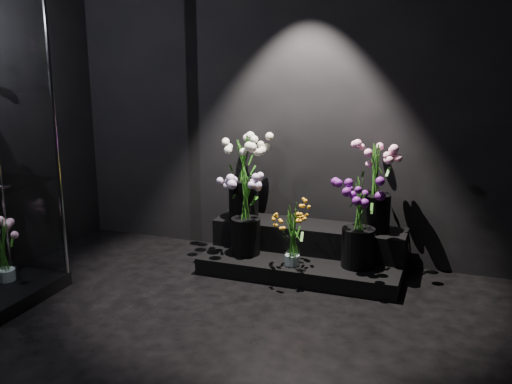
% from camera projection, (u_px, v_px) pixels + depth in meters
% --- Properties ---
extents(floor, '(4.00, 4.00, 0.00)m').
position_uv_depth(floor, '(189.00, 364.00, 3.30)').
color(floor, black).
rests_on(floor, ground).
extents(wall_back, '(4.00, 0.00, 4.00)m').
position_uv_depth(wall_back, '(291.00, 95.00, 4.79)').
color(wall_back, black).
rests_on(wall_back, floor).
extents(display_riser, '(1.60, 0.71, 0.36)m').
position_uv_depth(display_riser, '(305.00, 251.00, 4.72)').
color(display_riser, black).
rests_on(display_riser, floor).
extents(bouquet_orange_bells, '(0.30, 0.30, 0.49)m').
position_uv_depth(bouquet_orange_bells, '(293.00, 234.00, 4.40)').
color(bouquet_orange_bells, white).
rests_on(bouquet_orange_bells, display_riser).
extents(bouquet_lilac, '(0.44, 0.44, 0.69)m').
position_uv_depth(bouquet_lilac, '(246.00, 207.00, 4.62)').
color(bouquet_lilac, black).
rests_on(bouquet_lilac, display_riser).
extents(bouquet_purple, '(0.42, 0.42, 0.69)m').
position_uv_depth(bouquet_purple, '(359.00, 219.00, 4.34)').
color(bouquet_purple, black).
rests_on(bouquet_purple, display_riser).
extents(bouquet_cream_roses, '(0.43, 0.43, 0.71)m').
position_uv_depth(bouquet_cream_roses, '(243.00, 170.00, 4.82)').
color(bouquet_cream_roses, black).
rests_on(bouquet_cream_roses, display_riser).
extents(bouquet_pink_roses, '(0.37, 0.37, 0.71)m').
position_uv_depth(bouquet_pink_roses, '(375.00, 182.00, 4.51)').
color(bouquet_pink_roses, black).
rests_on(bouquet_pink_roses, display_riser).
extents(bouquet_case_base_pink, '(0.36, 0.36, 0.47)m').
position_uv_depth(bouquet_case_base_pink, '(3.00, 249.00, 4.18)').
color(bouquet_case_base_pink, white).
rests_on(bouquet_case_base_pink, display_case).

